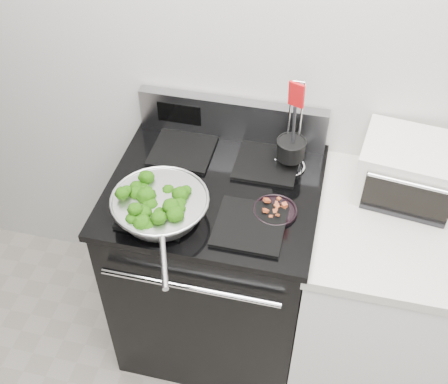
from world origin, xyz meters
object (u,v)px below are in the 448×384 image
(bacon_plate, at_px, (275,209))
(utensil_holder, at_px, (290,153))
(toaster_oven, at_px, (412,171))
(skillet, at_px, (160,206))
(gas_range, at_px, (216,263))

(bacon_plate, bearing_deg, utensil_holder, 86.99)
(utensil_holder, xyz_separation_m, toaster_oven, (0.45, -0.01, 0.01))
(bacon_plate, bearing_deg, toaster_oven, 27.96)
(utensil_holder, bearing_deg, toaster_oven, 19.75)
(skillet, height_order, utensil_holder, utensil_holder)
(skillet, bearing_deg, utensil_holder, 21.64)
(bacon_plate, height_order, utensil_holder, utensil_holder)
(toaster_oven, bearing_deg, utensil_holder, -173.49)
(bacon_plate, relative_size, toaster_oven, 0.39)
(gas_range, bearing_deg, bacon_plate, -18.67)
(skillet, bearing_deg, gas_range, 32.86)
(gas_range, height_order, bacon_plate, gas_range)
(bacon_plate, relative_size, utensil_holder, 0.41)
(bacon_plate, bearing_deg, gas_range, 161.33)
(skillet, bearing_deg, toaster_oven, 2.28)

